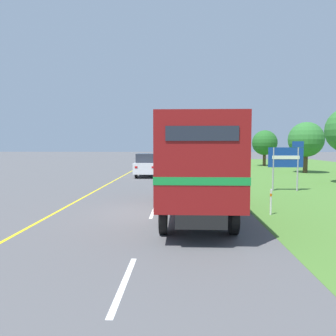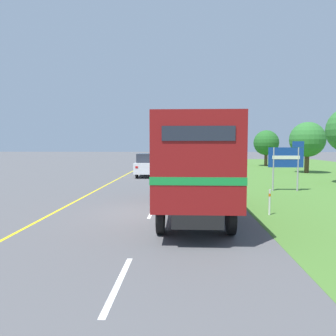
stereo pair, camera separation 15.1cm
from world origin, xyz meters
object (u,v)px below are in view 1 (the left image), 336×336
highway_sign (286,159)px  roadside_tree_mid (306,140)px  lead_car_white_ahead (186,156)px  lead_car_white (147,165)px  delineator_post (271,201)px  roadside_tree_far (265,143)px  horse_trailer_truck (195,162)px

highway_sign → roadside_tree_mid: bearing=65.1°
lead_car_white_ahead → roadside_tree_mid: size_ratio=0.93×
lead_car_white → roadside_tree_mid: 14.72m
delineator_post → highway_sign: bearing=68.1°
lead_car_white_ahead → delineator_post: lead_car_white_ahead is taller
roadside_tree_mid → delineator_post: roadside_tree_mid is taller
lead_car_white_ahead → delineator_post: 30.36m
highway_sign → roadside_tree_far: 21.74m
roadside_tree_far → delineator_post: roadside_tree_far is taller
lead_car_white_ahead → roadside_tree_mid: 16.25m
roadside_tree_mid → roadside_tree_far: (-1.29, 9.53, -0.24)m
roadside_tree_mid → highway_sign: bearing=-114.9°
horse_trailer_truck → highway_sign: bearing=50.4°
horse_trailer_truck → roadside_tree_mid: roadside_tree_mid is taller
roadside_tree_mid → delineator_post: bearing=-113.8°
lead_car_white → delineator_post: 15.36m
lead_car_white_ahead → roadside_tree_far: size_ratio=1.01×
lead_car_white_ahead → highway_sign: highway_sign is taller
horse_trailer_truck → roadside_tree_far: size_ratio=2.00×
highway_sign → delineator_post: size_ratio=2.91×
horse_trailer_truck → delineator_post: 3.16m
lead_car_white → roadside_tree_mid: roadside_tree_mid is taller
horse_trailer_truck → roadside_tree_mid: 21.24m
roadside_tree_far → delineator_post: 28.52m
lead_car_white → delineator_post: size_ratio=4.22×
lead_car_white → roadside_tree_far: bearing=46.7°
lead_car_white_ahead → roadside_tree_far: roadside_tree_far is taller
highway_sign → delineator_post: highway_sign is taller
highway_sign → lead_car_white: bearing=137.6°
lead_car_white → lead_car_white_ahead: 16.47m
lead_car_white → lead_car_white_ahead: (3.40, 16.12, 0.10)m
lead_car_white_ahead → highway_sign: size_ratio=1.56×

